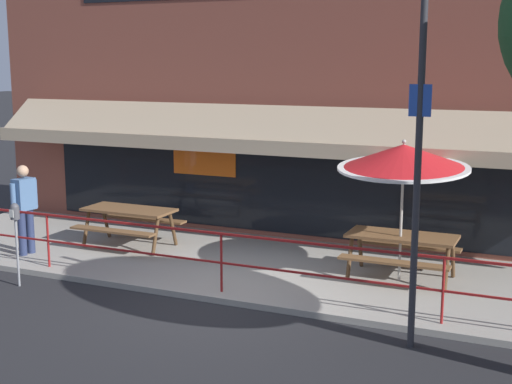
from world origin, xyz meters
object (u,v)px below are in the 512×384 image
parking_meter_near (15,219)px  picnic_table_centre (402,244)px  picnic_table_left (129,216)px  pedestrian_walking (25,205)px  street_sign_pole (417,174)px  patio_umbrella_centre (404,158)px

parking_meter_near → picnic_table_centre: bearing=24.8°
picnic_table_left → pedestrian_walking: bearing=-138.9°
picnic_table_centre → street_sign_pole: street_sign_pole is taller
pedestrian_walking → patio_umbrella_centre: bearing=10.1°
picnic_table_centre → patio_umbrella_centre: (0.00, -0.11, 1.47)m
pedestrian_walking → street_sign_pole: 7.78m
picnic_table_left → street_sign_pole: 6.81m
parking_meter_near → pedestrian_walking: bearing=126.9°
patio_umbrella_centre → parking_meter_near: size_ratio=1.67×
picnic_table_left → picnic_table_centre: 5.39m
pedestrian_walking → street_sign_pole: size_ratio=0.38×
pedestrian_walking → street_sign_pole: street_sign_pole is taller
patio_umbrella_centre → street_sign_pole: (0.72, -2.48, 0.13)m
picnic_table_centre → parking_meter_near: parking_meter_near is taller
parking_meter_near → street_sign_pole: (6.55, 0.10, 1.16)m
street_sign_pole → patio_umbrella_centre: bearing=106.2°
picnic_table_left → parking_meter_near: 2.71m
pedestrian_walking → parking_meter_near: (1.02, -1.36, 0.09)m
picnic_table_centre → pedestrian_walking: pedestrian_walking is taller
pedestrian_walking → parking_meter_near: size_ratio=1.20×
parking_meter_near → street_sign_pole: street_sign_pole is taller
patio_umbrella_centre → street_sign_pole: bearing=-73.8°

